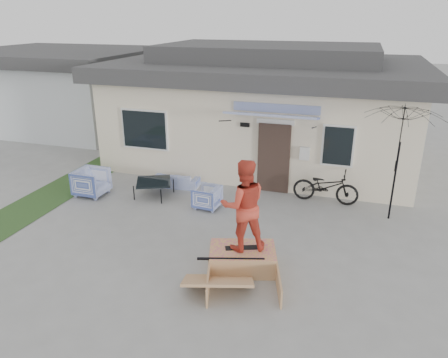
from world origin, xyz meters
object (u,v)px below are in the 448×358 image
(skateboard, at_px, (243,247))
(bicycle, at_px, (326,183))
(skate_ramp, at_px, (243,259))
(armchair_right, at_px, (207,196))
(patio_umbrella, at_px, (398,155))
(skater, at_px, (243,204))
(loveseat, at_px, (176,178))
(armchair_left, at_px, (91,181))
(coffee_table, at_px, (154,188))

(skateboard, bearing_deg, bicycle, 49.23)
(skate_ramp, bearing_deg, armchair_right, 107.01)
(bicycle, height_order, patio_umbrella, patio_umbrella)
(armchair_right, height_order, skater, skater)
(skate_ramp, relative_size, skateboard, 2.47)
(loveseat, xyz_separation_m, armchair_left, (-2.10, -1.38, 0.16))
(bicycle, xyz_separation_m, skate_ramp, (-1.35, -4.01, -0.36))
(armchair_right, distance_m, coffee_table, 1.79)
(armchair_right, relative_size, coffee_table, 0.72)
(coffee_table, relative_size, skateboard, 1.32)
(armchair_left, height_order, skater, skater)
(bicycle, bearing_deg, armchair_left, 104.62)
(armchair_left, relative_size, skateboard, 1.21)
(armchair_left, bearing_deg, skate_ramp, -114.46)
(armchair_right, distance_m, bicycle, 3.39)
(armchair_left, height_order, bicycle, bicycle)
(armchair_left, distance_m, skateboard, 5.81)
(coffee_table, relative_size, patio_umbrella, 0.44)
(bicycle, relative_size, skater, 0.95)
(coffee_table, relative_size, bicycle, 0.53)
(skate_ramp, distance_m, skater, 1.24)
(armchair_left, relative_size, coffee_table, 0.92)
(loveseat, height_order, skate_ramp, loveseat)
(patio_umbrella, bearing_deg, armchair_left, -173.26)
(armchair_right, relative_size, skater, 0.36)
(skater, bearing_deg, patio_umbrella, -158.02)
(armchair_left, height_order, skateboard, armchair_left)
(armchair_left, distance_m, coffee_table, 1.87)
(skate_ramp, bearing_deg, skateboard, 90.00)
(bicycle, distance_m, skateboard, 4.19)
(bicycle, distance_m, skate_ramp, 4.24)
(loveseat, bearing_deg, skateboard, 125.93)
(loveseat, bearing_deg, armchair_right, 136.53)
(bicycle, relative_size, skate_ramp, 1.01)
(coffee_table, bearing_deg, loveseat, 71.65)
(skateboard, bearing_deg, armchair_right, 101.84)
(coffee_table, bearing_deg, skater, -39.53)
(armchair_right, relative_size, patio_umbrella, 0.32)
(skater, bearing_deg, skate_ramp, 80.55)
(coffee_table, bearing_deg, armchair_left, -165.36)
(armchair_left, bearing_deg, skateboard, -114.12)
(loveseat, bearing_deg, skate_ramp, 125.72)
(armchair_left, height_order, armchair_right, armchair_left)
(coffee_table, xyz_separation_m, bicycle, (4.85, 1.08, 0.35))
(patio_umbrella, relative_size, skateboard, 3.00)
(coffee_table, height_order, bicycle, bicycle)
(bicycle, relative_size, patio_umbrella, 0.84)
(armchair_right, xyz_separation_m, coffee_table, (-1.76, 0.29, -0.11))
(loveseat, distance_m, skate_ramp, 4.99)
(armchair_right, relative_size, skateboard, 0.95)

